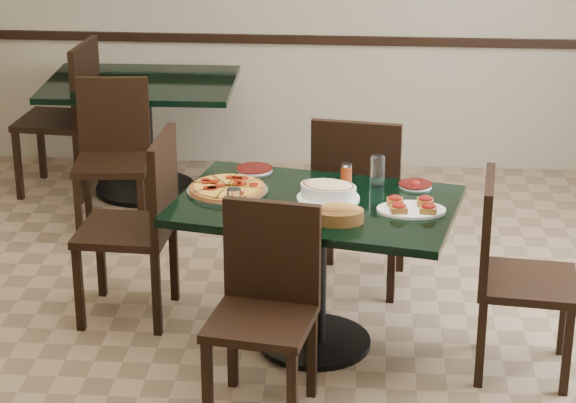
# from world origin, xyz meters

# --- Properties ---
(floor) EXTENTS (5.50, 5.50, 0.00)m
(floor) POSITION_xyz_m (0.00, 0.00, 0.00)
(floor) COLOR #876C4E
(floor) RESTS_ON ground
(room_shell) EXTENTS (5.50, 5.50, 5.50)m
(room_shell) POSITION_xyz_m (1.02, 1.73, 1.17)
(room_shell) COLOR white
(room_shell) RESTS_ON floor
(main_table) EXTENTS (1.43, 1.08, 0.75)m
(main_table) POSITION_xyz_m (0.21, 0.09, 0.57)
(main_table) COLOR black
(main_table) RESTS_ON floor
(back_table) EXTENTS (1.22, 0.90, 0.75)m
(back_table) POSITION_xyz_m (-1.03, 2.14, 0.52)
(back_table) COLOR black
(back_table) RESTS_ON floor
(chair_far) EXTENTS (0.52, 0.52, 0.98)m
(chair_far) POSITION_xyz_m (0.40, 0.73, 0.55)
(chair_far) COLOR black
(chair_far) RESTS_ON floor
(chair_near) EXTENTS (0.49, 0.49, 0.92)m
(chair_near) POSITION_xyz_m (0.02, -0.45, 0.51)
(chair_near) COLOR black
(chair_near) RESTS_ON floor
(chair_right) EXTENTS (0.49, 0.49, 0.94)m
(chair_right) POSITION_xyz_m (1.10, -0.07, 0.53)
(chair_right) COLOR black
(chair_right) RESTS_ON floor
(chair_left) EXTENTS (0.48, 0.48, 0.97)m
(chair_left) POSITION_xyz_m (-0.67, 0.34, 0.55)
(chair_left) COLOR black
(chair_left) RESTS_ON floor
(back_chair_near) EXTENTS (0.47, 0.47, 0.92)m
(back_chair_near) POSITION_xyz_m (-1.08, 1.49, 0.51)
(back_chair_near) COLOR black
(back_chair_near) RESTS_ON floor
(back_chair_left) EXTENTS (0.51, 0.51, 1.00)m
(back_chair_left) POSITION_xyz_m (-1.49, 2.09, 0.57)
(back_chair_left) COLOR black
(back_chair_left) RESTS_ON floor
(pepperoni_pizza) EXTENTS (0.39, 0.39, 0.04)m
(pepperoni_pizza) POSITION_xyz_m (-0.22, 0.19, 0.77)
(pepperoni_pizza) COLOR silver
(pepperoni_pizza) RESTS_ON main_table
(lasagna_casserole) EXTENTS (0.30, 0.30, 0.09)m
(lasagna_casserole) POSITION_xyz_m (0.26, 0.13, 0.80)
(lasagna_casserole) COLOR white
(lasagna_casserole) RESTS_ON main_table
(bread_basket) EXTENTS (0.24, 0.17, 0.10)m
(bread_basket) POSITION_xyz_m (0.32, -0.15, 0.79)
(bread_basket) COLOR brown
(bread_basket) RESTS_ON main_table
(bruschetta_platter) EXTENTS (0.32, 0.22, 0.05)m
(bruschetta_platter) POSITION_xyz_m (0.65, 0.01, 0.77)
(bruschetta_platter) COLOR white
(bruschetta_platter) RESTS_ON main_table
(side_plate_near) EXTENTS (0.18, 0.18, 0.02)m
(side_plate_near) POSITION_xyz_m (0.01, -0.15, 0.76)
(side_plate_near) COLOR white
(side_plate_near) RESTS_ON main_table
(side_plate_far_r) EXTENTS (0.16, 0.16, 0.03)m
(side_plate_far_r) POSITION_xyz_m (0.68, 0.34, 0.76)
(side_plate_far_r) COLOR white
(side_plate_far_r) RESTS_ON main_table
(side_plate_far_l) EXTENTS (0.18, 0.18, 0.02)m
(side_plate_far_l) POSITION_xyz_m (-0.12, 0.51, 0.76)
(side_plate_far_l) COLOR white
(side_plate_far_l) RESTS_ON main_table
(napkin_setting) EXTENTS (0.20, 0.20, 0.01)m
(napkin_setting) POSITION_xyz_m (0.01, -0.20, 0.75)
(napkin_setting) COLOR white
(napkin_setting) RESTS_ON main_table
(water_glass_a) EXTENTS (0.07, 0.07, 0.15)m
(water_glass_a) POSITION_xyz_m (0.49, 0.33, 0.82)
(water_glass_a) COLOR white
(water_glass_a) RESTS_ON main_table
(water_glass_b) EXTENTS (0.06, 0.06, 0.14)m
(water_glass_b) POSITION_xyz_m (-0.15, -0.13, 0.82)
(water_glass_b) COLOR white
(water_glass_b) RESTS_ON main_table
(pepper_shaker) EXTENTS (0.06, 0.06, 0.09)m
(pepper_shaker) POSITION_xyz_m (0.34, 0.37, 0.80)
(pepper_shaker) COLOR #B04812
(pepper_shaker) RESTS_ON main_table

